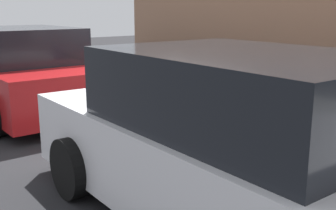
# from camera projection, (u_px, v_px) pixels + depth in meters

# --- Properties ---
(ground_plane) EXTENTS (40.00, 40.00, 0.00)m
(ground_plane) POSITION_uv_depth(u_px,v_px,m) (160.00, 123.00, 7.16)
(ground_plane) COLOR black
(sidewalk_curb) EXTENTS (18.00, 5.00, 0.14)m
(sidewalk_curb) POSITION_uv_depth(u_px,v_px,m) (256.00, 100.00, 8.64)
(sidewalk_curb) COLOR gray
(sidewalk_curb) RESTS_ON ground_plane
(suitcase_black_1) EXTENTS (0.40, 0.27, 0.92)m
(suitcase_black_1) POSITION_uv_depth(u_px,v_px,m) (334.00, 126.00, 5.36)
(suitcase_black_1) COLOR black
(suitcase_black_1) RESTS_ON sidewalk_curb
(suitcase_olive_2) EXTENTS (0.40, 0.21, 0.78)m
(suitcase_olive_2) POSITION_uv_depth(u_px,v_px,m) (298.00, 120.00, 5.75)
(suitcase_olive_2) COLOR #59601E
(suitcase_olive_2) RESTS_ON sidewalk_curb
(suitcase_red_3) EXTENTS (0.46, 0.22, 0.97)m
(suitcase_red_3) POSITION_uv_depth(u_px,v_px,m) (268.00, 105.00, 6.16)
(suitcase_red_3) COLOR red
(suitcase_red_3) RESTS_ON sidewalk_curb
(suitcase_maroon_4) EXTENTS (0.47, 0.27, 0.83)m
(suitcase_maroon_4) POSITION_uv_depth(u_px,v_px,m) (236.00, 104.00, 6.59)
(suitcase_maroon_4) COLOR maroon
(suitcase_maroon_4) RESTS_ON sidewalk_curb
(suitcase_teal_5) EXTENTS (0.40, 0.26, 1.03)m
(suitcase_teal_5) POSITION_uv_depth(u_px,v_px,m) (213.00, 95.00, 7.02)
(suitcase_teal_5) COLOR #0F606B
(suitcase_teal_5) RESTS_ON sidewalk_curb
(suitcase_silver_6) EXTENTS (0.40, 0.23, 1.02)m
(suitcase_silver_6) POSITION_uv_depth(u_px,v_px,m) (194.00, 89.00, 7.42)
(suitcase_silver_6) COLOR #9EA0A8
(suitcase_silver_6) RESTS_ON sidewalk_curb
(fire_hydrant) EXTENTS (0.39, 0.21, 0.84)m
(fire_hydrant) POSITION_uv_depth(u_px,v_px,m) (165.00, 79.00, 8.03)
(fire_hydrant) COLOR #D89E0C
(fire_hydrant) RESTS_ON sidewalk_curb
(bollard_post) EXTENTS (0.17, 0.17, 0.78)m
(bollard_post) POSITION_uv_depth(u_px,v_px,m) (140.00, 78.00, 8.45)
(bollard_post) COLOR brown
(bollard_post) RESTS_ON sidewalk_curb
(parked_car_white_0) EXTENTS (4.75, 2.19, 1.58)m
(parked_car_white_0) POSITION_uv_depth(u_px,v_px,m) (243.00, 148.00, 3.60)
(parked_car_white_0) COLOR silver
(parked_car_white_0) RESTS_ON ground_plane
(parked_car_red_1) EXTENTS (4.24, 2.11, 1.58)m
(parked_car_red_1) POSITION_uv_depth(u_px,v_px,m) (24.00, 73.00, 7.80)
(parked_car_red_1) COLOR #AD1619
(parked_car_red_1) RESTS_ON ground_plane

